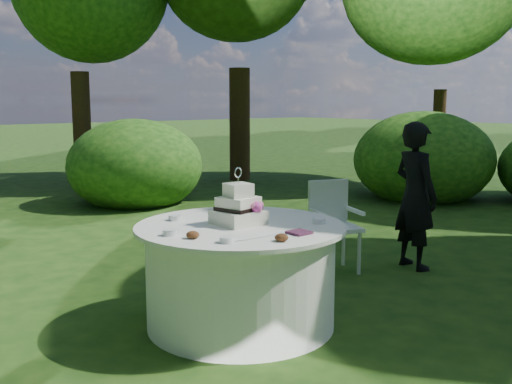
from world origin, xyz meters
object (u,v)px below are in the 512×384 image
napkins (299,232)px  cake (239,209)px  table (241,275)px  chair (333,219)px  guest (415,196)px

napkins → cake: size_ratio=0.33×
table → cake: bearing=72.5°
napkins → table: (-0.12, 0.50, -0.39)m
napkins → chair: size_ratio=0.16×
guest → table: size_ratio=0.95×
napkins → guest: 2.27m
napkins → cake: cake is taller
guest → napkins: bearing=118.3°
napkins → cake: (-0.11, 0.53, 0.10)m
napkins → table: size_ratio=0.09×
guest → table: (-2.32, -0.11, -0.35)m
table → chair: chair is taller
cake → chair: (1.62, 0.55, -0.37)m
guest → chair: guest is taller
napkins → chair: 1.87m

